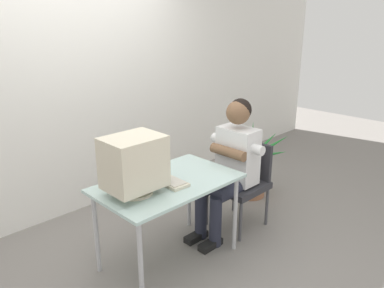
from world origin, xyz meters
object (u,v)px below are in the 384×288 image
keyboard (165,179)px  person_seated (231,161)px  crt_monitor (134,163)px  office_chair (242,179)px  desk (168,189)px  potted_plant (251,167)px

keyboard → person_seated: (0.74, -0.07, -0.03)m
crt_monitor → keyboard: 0.38m
keyboard → office_chair: size_ratio=0.54×
keyboard → desk: bearing=-72.8°
desk → crt_monitor: size_ratio=2.60×
crt_monitor → keyboard: size_ratio=0.99×
crt_monitor → potted_plant: crt_monitor is taller
office_chair → potted_plant: potted_plant is taller
office_chair → potted_plant: size_ratio=0.92×
crt_monitor → person_seated: person_seated is taller
office_chair → potted_plant: (0.57, 0.31, -0.13)m
desk → keyboard: 0.09m
crt_monitor → potted_plant: size_ratio=0.49×
person_seated → keyboard: bearing=174.8°
keyboard → office_chair: (0.92, -0.07, -0.26)m
desk → potted_plant: size_ratio=1.27×
keyboard → person_seated: bearing=-5.2°
keyboard → crt_monitor: bearing=-176.3°
crt_monitor → office_chair: 1.31m
keyboard → potted_plant: potted_plant is taller
keyboard → office_chair: bearing=-4.2°
crt_monitor → person_seated: bearing=-2.7°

